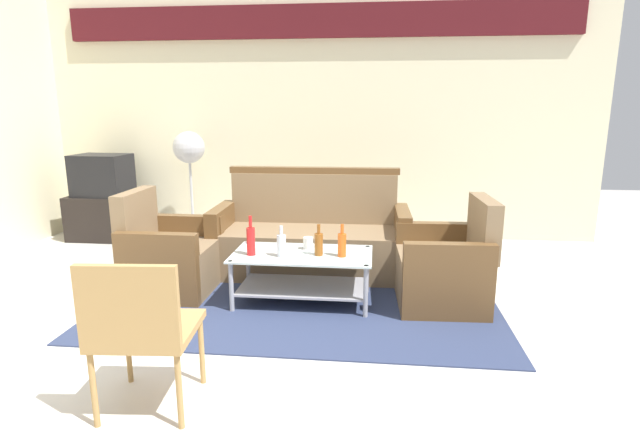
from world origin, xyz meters
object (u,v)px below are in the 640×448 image
object	(u,v)px
armchair_left	(170,258)
cup	(308,243)
tv_stand	(106,217)
coffee_table	(302,270)
wicker_chair	(141,324)
armchair_right	(445,269)
pedestal_fan	(189,154)
bottle_red	(251,240)
couch	(311,240)
bottle_orange	(342,244)
bottle_clear	(282,245)
bottle_brown	(319,244)
television	(102,175)

from	to	relation	value
armchair_left	cup	bearing A→B (deg)	88.87
cup	tv_stand	bearing A→B (deg)	148.30
coffee_table	wicker_chair	distance (m)	1.71
armchair_left	armchair_right	distance (m)	2.29
armchair_left	pedestal_fan	size ratio (longest dim) A/B	0.67
armchair_right	tv_stand	size ratio (longest dim) A/B	1.06
coffee_table	pedestal_fan	bearing A→B (deg)	130.89
bottle_red	tv_stand	distance (m)	2.89
couch	bottle_red	distance (m)	0.95
armchair_left	armchair_right	bearing A→B (deg)	88.64
bottle_orange	bottle_red	size ratio (longest dim) A/B	0.82
armchair_left	pedestal_fan	world-z (taller)	pedestal_fan
wicker_chair	bottle_clear	bearing A→B (deg)	69.13
cup	pedestal_fan	size ratio (longest dim) A/B	0.08
bottle_clear	bottle_orange	size ratio (longest dim) A/B	0.95
armchair_left	bottle_red	size ratio (longest dim) A/B	2.73
bottle_brown	cup	distance (m)	0.19
bottle_clear	tv_stand	bearing A→B (deg)	143.02
armchair_left	wicker_chair	world-z (taller)	armchair_left
armchair_left	bottle_orange	distance (m)	1.50
coffee_table	tv_stand	distance (m)	3.14
armchair_right	bottle_brown	distance (m)	1.02
bottle_red	pedestal_fan	xyz separation A→B (m)	(-1.17, 1.89, 0.49)
bottle_orange	pedestal_fan	distance (m)	2.68
bottle_red	pedestal_fan	size ratio (longest dim) A/B	0.25
bottle_brown	wicker_chair	world-z (taller)	wicker_chair
armchair_right	bottle_brown	xyz separation A→B (m)	(-0.99, -0.13, 0.22)
wicker_chair	armchair_right	bearing A→B (deg)	40.04
armchair_right	bottle_brown	world-z (taller)	armchair_right
bottle_orange	armchair_left	bearing A→B (deg)	172.37
bottle_orange	wicker_chair	distance (m)	1.78
bottle_clear	bottle_red	distance (m)	0.25
armchair_right	television	bearing A→B (deg)	63.56
wicker_chair	coffee_table	bearing A→B (deg)	65.52
pedestal_fan	wicker_chair	distance (m)	3.57
bottle_brown	pedestal_fan	xyz separation A→B (m)	(-1.69, 1.84, 0.51)
television	coffee_table	bearing A→B (deg)	149.25
pedestal_fan	tv_stand	bearing A→B (deg)	-177.27
armchair_right	tv_stand	world-z (taller)	armchair_right
armchair_right	bottle_red	world-z (taller)	armchair_right
couch	television	xyz separation A→B (m)	(-2.58, 0.99, 0.44)
couch	armchair_left	size ratio (longest dim) A/B	2.13
bottle_clear	bottle_brown	bearing A→B (deg)	13.64
couch	tv_stand	distance (m)	2.76
pedestal_fan	armchair_left	bearing A→B (deg)	-76.37
bottle_clear	wicker_chair	bearing A→B (deg)	-106.32
bottle_brown	cup	world-z (taller)	bottle_brown
bottle_orange	television	xyz separation A→B (m)	(-2.92, 1.80, 0.25)
coffee_table	bottle_red	size ratio (longest dim) A/B	3.54
coffee_table	bottle_clear	distance (m)	0.29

